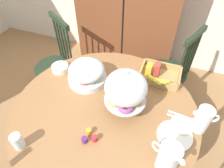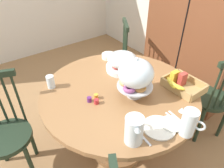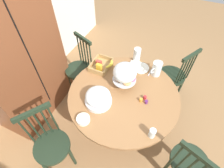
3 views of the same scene
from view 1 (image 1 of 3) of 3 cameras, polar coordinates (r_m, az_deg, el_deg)
name	(u,v)px [view 1 (image 1 of 3)]	position (r m, az deg, el deg)	size (l,w,h in m)	color
ground_plane	(89,168)	(2.00, -6.75, -22.81)	(10.00, 10.00, 0.00)	#997047
dining_table	(105,124)	(1.56, -1.95, -11.34)	(1.30, 1.30, 0.74)	olive
windsor_chair_near_window	(56,67)	(2.22, -15.78, 4.67)	(0.46, 0.46, 0.97)	#1E2D1E
windsor_chair_far_side	(170,72)	(2.16, 16.19, 3.19)	(0.43, 0.43, 0.97)	#1E2D1E
pastry_stand_with_dome	(126,89)	(1.25, 3.98, -1.49)	(0.28, 0.28, 0.34)	silver
fruit_platter_covered	(87,73)	(1.53, -7.23, 3.27)	(0.30, 0.30, 0.18)	silver
orange_juice_pitcher	(202,120)	(1.35, 24.42, -9.45)	(0.17, 0.10, 0.19)	silver
milk_pitcher	(168,158)	(1.16, 15.69, -19.85)	(0.19, 0.12, 0.19)	silver
cereal_basket	(158,75)	(1.61, 13.06, 2.65)	(0.32, 0.30, 0.12)	tan
china_plate_large	(175,135)	(1.33, 17.54, -13.83)	(0.22, 0.22, 0.01)	white
china_plate_small	(182,125)	(1.37, 19.44, -11.00)	(0.15, 0.15, 0.01)	white
cereal_bowl	(60,68)	(1.71, -14.64, 4.51)	(0.14, 0.14, 0.04)	white
drinking_glass	(18,141)	(1.32, -25.45, -14.65)	(0.06, 0.06, 0.11)	silver
jam_jar_strawberry	(95,138)	(1.25, -5.03, -15.26)	(0.04, 0.04, 0.04)	#B7282D
jam_jar_apricot	(89,132)	(1.28, -6.68, -13.39)	(0.04, 0.04, 0.04)	orange
jam_jar_grape	(85,140)	(1.25, -7.89, -15.59)	(0.04, 0.04, 0.04)	#5B2366
table_knife	(180,119)	(1.42, 18.80, -9.36)	(0.17, 0.01, 0.01)	silver
dinner_fork	(180,115)	(1.44, 19.05, -8.46)	(0.17, 0.01, 0.01)	silver
soup_spoon	(169,155)	(1.26, 16.00, -18.99)	(0.17, 0.01, 0.01)	silver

